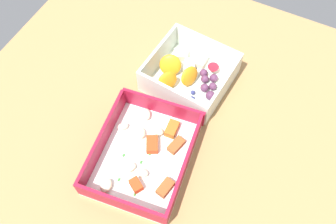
% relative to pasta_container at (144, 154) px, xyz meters
% --- Properties ---
extents(table_surface, '(0.80, 0.80, 0.02)m').
position_rel_pasta_container_xyz_m(table_surface, '(-0.08, -0.01, -0.03)').
color(table_surface, '#9E7547').
rests_on(table_surface, ground).
extents(pasta_container, '(0.23, 0.19, 0.05)m').
position_rel_pasta_container_xyz_m(pasta_container, '(0.00, 0.00, 0.00)').
color(pasta_container, white).
rests_on(pasta_container, table_surface).
extents(fruit_bowl, '(0.17, 0.17, 0.06)m').
position_rel_pasta_container_xyz_m(fruit_bowl, '(-0.20, -0.00, 0.01)').
color(fruit_bowl, silver).
rests_on(fruit_bowl, table_surface).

